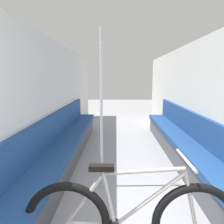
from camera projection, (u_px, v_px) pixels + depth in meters
wall_left at (49, 103)px, 3.81m from camera, size 0.10×9.92×2.22m
wall_right at (202, 103)px, 3.76m from camera, size 0.10×9.92×2.22m
bench_seat_row_left at (64, 148)px, 3.88m from camera, size 0.46×5.33×0.92m
bench_seat_row_right at (186, 149)px, 3.84m from camera, size 0.46×5.33×0.92m
bicycle at (131, 222)px, 1.79m from camera, size 1.77×0.46×0.92m
grab_pole_near at (101, 113)px, 2.97m from camera, size 0.08×0.08×2.20m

